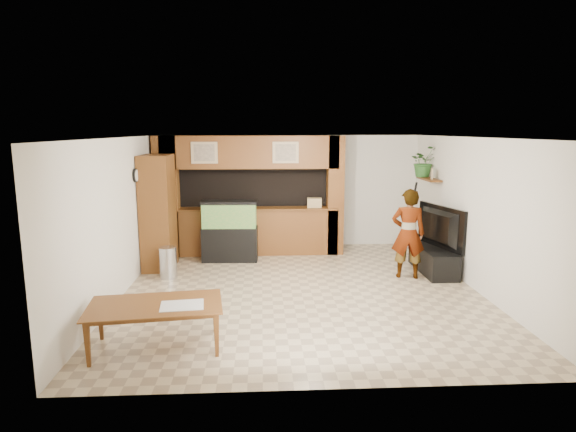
{
  "coord_description": "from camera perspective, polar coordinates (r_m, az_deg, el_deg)",
  "views": [
    {
      "loc": [
        -0.66,
        -7.93,
        2.73
      ],
      "look_at": [
        -0.19,
        0.6,
        1.19
      ],
      "focal_mm": 30.0,
      "sensor_mm": 36.0,
      "label": 1
    }
  ],
  "objects": [
    {
      "name": "floor",
      "position": [
        8.42,
        1.53,
        -8.71
      ],
      "size": [
        6.5,
        6.5,
        0.0
      ],
      "primitive_type": "plane",
      "color": "tan",
      "rests_on": "ground"
    },
    {
      "name": "tv_stand",
      "position": [
        9.77,
        16.82,
        -4.99
      ],
      "size": [
        0.53,
        1.44,
        0.48
      ],
      "primitive_type": "cube",
      "color": "black",
      "rests_on": "floor"
    },
    {
      "name": "television",
      "position": [
        9.63,
        17.02,
        -1.27
      ],
      "size": [
        0.55,
        1.41,
        0.81
      ],
      "primitive_type": "imported",
      "rotation": [
        0.0,
        0.0,
        1.83
      ],
      "color": "black",
      "rests_on": "tv_stand"
    },
    {
      "name": "wall_clock",
      "position": [
        9.26,
        -17.61,
        4.61
      ],
      "size": [
        0.05,
        0.25,
        0.25
      ],
      "color": "black",
      "rests_on": "wall_left"
    },
    {
      "name": "ceiling",
      "position": [
        7.96,
        1.62,
        9.28
      ],
      "size": [
        6.5,
        6.5,
        0.0
      ],
      "primitive_type": "plane",
      "color": "white",
      "rests_on": "wall_back"
    },
    {
      "name": "newspaper_a",
      "position": [
        6.2,
        -12.45,
        -10.3
      ],
      "size": [
        0.57,
        0.44,
        0.01
      ],
      "primitive_type": "cube",
      "rotation": [
        0.0,
        0.0,
        0.12
      ],
      "color": "silver",
      "rests_on": "dining_table"
    },
    {
      "name": "wall_left",
      "position": [
        8.4,
        -19.29,
        -0.16
      ],
      "size": [
        0.0,
        6.5,
        6.5
      ],
      "primitive_type": "plane",
      "rotation": [
        1.57,
        0.0,
        1.57
      ],
      "color": "silver",
      "rests_on": "floor"
    },
    {
      "name": "counter_box",
      "position": [
        10.57,
        3.15,
        1.58
      ],
      "size": [
        0.33,
        0.23,
        0.21
      ],
      "primitive_type": "cube",
      "rotation": [
        0.0,
        0.0,
        -0.08
      ],
      "color": "tan",
      "rests_on": "partition"
    },
    {
      "name": "photo_frame",
      "position": [
        10.38,
        16.68,
        4.82
      ],
      "size": [
        0.07,
        0.17,
        0.22
      ],
      "primitive_type": "cube",
      "rotation": [
        0.0,
        0.0,
        -0.25
      ],
      "color": "tan",
      "rests_on": "wall_shelf"
    },
    {
      "name": "pantry_cabinet",
      "position": [
        9.8,
        -15.13,
        0.43
      ],
      "size": [
        0.56,
        0.92,
        2.25
      ],
      "primitive_type": "cube",
      "color": "brown",
      "rests_on": "floor"
    },
    {
      "name": "wall_shelf",
      "position": [
        10.54,
        16.37,
        4.21
      ],
      "size": [
        0.25,
        0.9,
        0.04
      ],
      "primitive_type": "cube",
      "color": "brown",
      "rests_on": "wall_right"
    },
    {
      "name": "trash_can",
      "position": [
        9.24,
        -14.02,
        -5.39
      ],
      "size": [
        0.32,
        0.32,
        0.59
      ],
      "primitive_type": "cylinder",
      "color": "#B2B2B7",
      "rests_on": "floor"
    },
    {
      "name": "dining_table",
      "position": [
        6.4,
        -15.37,
        -12.57
      ],
      "size": [
        1.75,
        1.11,
        0.58
      ],
      "primitive_type": "imported",
      "rotation": [
        0.0,
        0.0,
        0.12
      ],
      "color": "brown",
      "rests_on": "floor"
    },
    {
      "name": "person",
      "position": [
        9.15,
        14.05,
        -2.04
      ],
      "size": [
        0.68,
        0.51,
        1.67
      ],
      "primitive_type": "imported",
      "rotation": [
        0.0,
        0.0,
        2.95
      ],
      "color": "#A47F5A",
      "rests_on": "floor"
    },
    {
      "name": "microphone",
      "position": [
        8.87,
        14.91,
        3.36
      ],
      "size": [
        0.04,
        0.11,
        0.17
      ],
      "primitive_type": "cylinder",
      "rotation": [
        0.44,
        0.0,
        0.0
      ],
      "color": "black",
      "rests_on": "person"
    },
    {
      "name": "aquarium",
      "position": [
        10.13,
        -6.91,
        -1.85
      ],
      "size": [
        1.15,
        0.43,
        1.28
      ],
      "rotation": [
        0.0,
        0.0,
        -0.04
      ],
      "color": "black",
      "rests_on": "floor"
    },
    {
      "name": "potted_plant",
      "position": [
        10.78,
        15.79,
        6.24
      ],
      "size": [
        0.71,
        0.66,
        0.66
      ],
      "primitive_type": "imported",
      "rotation": [
        0.0,
        0.0,
        0.27
      ],
      "color": "#2B6026",
      "rests_on": "wall_shelf"
    },
    {
      "name": "wall_back",
      "position": [
        11.29,
        0.22,
        2.96
      ],
      "size": [
        6.0,
        0.0,
        6.0
      ],
      "primitive_type": "plane",
      "rotation": [
        1.57,
        0.0,
        0.0
      ],
      "color": "silver",
      "rests_on": "floor"
    },
    {
      "name": "wall_right",
      "position": [
        8.85,
        21.31,
        0.22
      ],
      "size": [
        0.0,
        6.5,
        6.5
      ],
      "primitive_type": "plane",
      "rotation": [
        1.57,
        0.0,
        -1.57
      ],
      "color": "silver",
      "rests_on": "floor"
    },
    {
      "name": "partition",
      "position": [
        10.67,
        -4.68,
        2.56
      ],
      "size": [
        4.2,
        0.99,
        2.6
      ],
      "color": "brown",
      "rests_on": "floor"
    }
  ]
}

